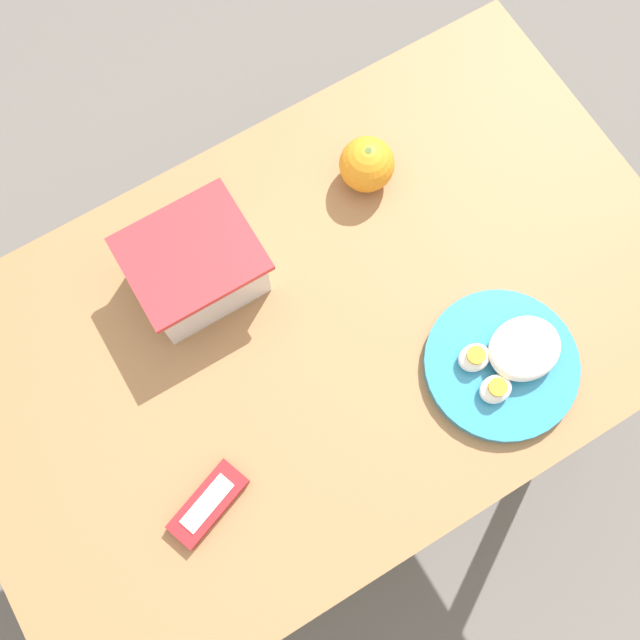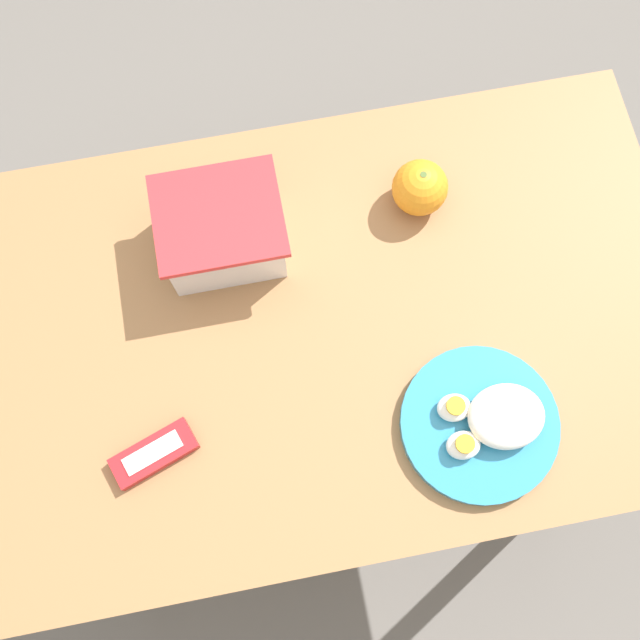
# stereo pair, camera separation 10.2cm
# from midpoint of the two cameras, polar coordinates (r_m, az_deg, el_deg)

# --- Properties ---
(ground_plane) EXTENTS (10.00, 10.00, 0.00)m
(ground_plane) POSITION_cam_midpoint_polar(r_m,az_deg,el_deg) (1.77, -1.59, -7.40)
(ground_plane) COLOR #66605B
(table) EXTENTS (1.05, 0.65, 0.74)m
(table) POSITION_cam_midpoint_polar(r_m,az_deg,el_deg) (1.14, -2.44, -2.17)
(table) COLOR #996B42
(table) RESTS_ON ground_plane
(food_container) EXTENTS (0.17, 0.15, 0.10)m
(food_container) POSITION_cam_midpoint_polar(r_m,az_deg,el_deg) (1.05, -12.16, 3.44)
(food_container) COLOR white
(food_container) RESTS_ON table
(orange_fruit) EXTENTS (0.08, 0.08, 0.08)m
(orange_fruit) POSITION_cam_midpoint_polar(r_m,az_deg,el_deg) (1.10, 0.92, 11.36)
(orange_fruit) COLOR orange
(orange_fruit) RESTS_ON table
(rice_plate) EXTENTS (0.21, 0.21, 0.06)m
(rice_plate) POSITION_cam_midpoint_polar(r_m,az_deg,el_deg) (1.04, 11.35, -3.55)
(rice_plate) COLOR teal
(rice_plate) RESTS_ON table
(candy_bar) EXTENTS (0.12, 0.08, 0.02)m
(candy_bar) POSITION_cam_midpoint_polar(r_m,az_deg,el_deg) (1.02, -11.42, -14.06)
(candy_bar) COLOR red
(candy_bar) RESTS_ON table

